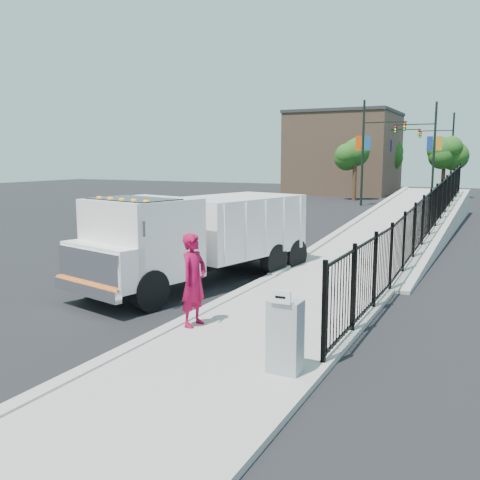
% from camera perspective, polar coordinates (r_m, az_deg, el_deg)
% --- Properties ---
extents(ground, '(120.00, 120.00, 0.00)m').
position_cam_1_polar(ground, '(13.00, -3.59, -7.84)').
color(ground, black).
rests_on(ground, ground).
extents(sidewalk, '(3.55, 12.00, 0.12)m').
position_cam_1_polar(sidewalk, '(10.45, 0.14, -11.71)').
color(sidewalk, '#9E998E').
rests_on(sidewalk, ground).
extents(curb, '(0.30, 12.00, 0.16)m').
position_cam_1_polar(curb, '(11.38, -8.72, -9.97)').
color(curb, '#ADAAA3').
rests_on(curb, ground).
extents(ramp, '(3.95, 24.06, 3.19)m').
position_cam_1_polar(ramp, '(27.34, 17.52, 0.59)').
color(ramp, '#9E998E').
rests_on(ramp, ground).
extents(iron_fence, '(0.10, 28.00, 1.80)m').
position_cam_1_polar(iron_fence, '(23.10, 19.53, 1.30)').
color(iron_fence, black).
rests_on(iron_fence, ground).
extents(truck, '(4.27, 8.27, 2.71)m').
position_cam_1_polar(truck, '(15.63, -4.74, 0.70)').
color(truck, black).
rests_on(truck, ground).
extents(worker, '(0.54, 0.77, 2.01)m').
position_cam_1_polar(worker, '(11.51, -4.95, -4.26)').
color(worker, maroon).
rests_on(worker, sidewalk).
extents(utility_cabinet, '(0.55, 0.40, 1.25)m').
position_cam_1_polar(utility_cabinet, '(9.15, 4.83, -10.21)').
color(utility_cabinet, gray).
rests_on(utility_cabinet, sidewalk).
extents(arrow_sign, '(0.35, 0.04, 0.22)m').
position_cam_1_polar(arrow_sign, '(8.74, 4.36, -6.08)').
color(arrow_sign, white).
rests_on(arrow_sign, utility_cabinet).
extents(debris, '(0.34, 0.34, 0.09)m').
position_cam_1_polar(debris, '(12.43, 5.65, -7.87)').
color(debris, silver).
rests_on(debris, sidewalk).
extents(light_pole_0, '(3.77, 0.22, 8.00)m').
position_cam_1_polar(light_pole_0, '(42.47, 13.37, 9.46)').
color(light_pole_0, black).
rests_on(light_pole_0, ground).
extents(light_pole_1, '(3.78, 0.22, 8.00)m').
position_cam_1_polar(light_pole_1, '(45.33, 19.61, 9.14)').
color(light_pole_1, black).
rests_on(light_pole_1, ground).
extents(light_pole_2, '(3.77, 0.22, 8.00)m').
position_cam_1_polar(light_pole_2, '(54.12, 15.57, 9.19)').
color(light_pole_2, black).
rests_on(light_pole_2, ground).
extents(light_pole_3, '(3.78, 0.22, 8.00)m').
position_cam_1_polar(light_pole_3, '(56.91, 21.37, 8.88)').
color(light_pole_3, black).
rests_on(light_pole_3, ground).
extents(tree_0, '(2.43, 2.43, 5.22)m').
position_cam_1_polar(tree_0, '(47.40, 12.20, 8.89)').
color(tree_0, '#382314').
rests_on(tree_0, ground).
extents(tree_1, '(2.43, 2.43, 5.21)m').
position_cam_1_polar(tree_1, '(52.75, 20.97, 8.48)').
color(tree_1, '#382314').
rests_on(tree_1, ground).
extents(tree_2, '(3.16, 3.16, 5.58)m').
position_cam_1_polar(tree_2, '(58.61, 15.47, 8.76)').
color(tree_2, '#382314').
rests_on(tree_2, ground).
extents(building, '(10.00, 10.00, 8.00)m').
position_cam_1_polar(building, '(56.86, 11.04, 8.95)').
color(building, '#8C664C').
rests_on(building, ground).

